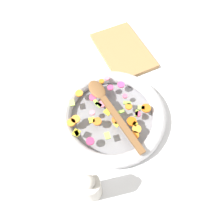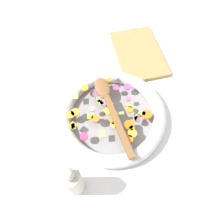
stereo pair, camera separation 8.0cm
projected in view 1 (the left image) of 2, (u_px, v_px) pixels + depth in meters
ground_plane at (112, 118)px, 0.84m from camera, size 4.00×4.00×0.00m
skillet at (112, 116)px, 0.83m from camera, size 0.41×0.41×0.05m
chopped_vegetables at (109, 112)px, 0.80m from camera, size 0.29×0.31×0.01m
wooden_spoon at (109, 107)px, 0.80m from camera, size 0.35×0.08×0.01m
pepper_mill at (91, 188)px, 0.64m from camera, size 0.06×0.06×0.19m
cutting_board at (123, 50)px, 1.00m from camera, size 0.31×0.20×0.02m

